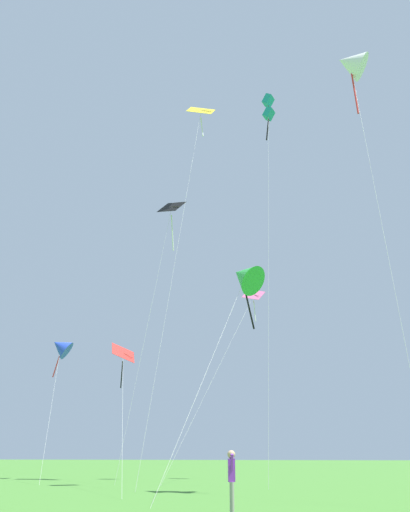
% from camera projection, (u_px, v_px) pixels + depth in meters
% --- Properties ---
extents(kite_blue_delta, '(4.76, 8.78, 10.22)m').
position_uv_depth(kite_blue_delta, '(61.00, 347.00, 42.02)').
color(kite_blue_delta, blue).
rests_on(kite_blue_delta, ground_plane).
extents(kite_black_large, '(2.34, 6.37, 19.99)m').
position_uv_depth(kite_black_large, '(171.00, 219.00, 41.89)').
color(kite_black_large, black).
rests_on(kite_black_large, ground_plane).
extents(kite_teal_box, '(1.01, 9.87, 28.96)m').
position_uv_depth(kite_teal_box, '(268.00, 109.00, 44.72)').
color(kite_teal_box, teal).
rests_on(kite_teal_box, ground_plane).
extents(kite_green_small, '(2.99, 9.24, 10.93)m').
position_uv_depth(kite_green_small, '(244.00, 277.00, 27.74)').
color(kite_green_small, green).
rests_on(kite_green_small, ground_plane).
extents(kite_white_distant, '(1.99, 8.13, 22.26)m').
position_uv_depth(kite_white_distant, '(351.00, 64.00, 29.78)').
color(kite_white_distant, white).
rests_on(kite_white_distant, ground_plane).
extents(kite_yellow_diamond, '(2.09, 11.93, 28.31)m').
position_uv_depth(kite_yellow_diamond, '(200.00, 120.00, 43.93)').
color(kite_yellow_diamond, yellow).
rests_on(kite_yellow_diamond, ground_plane).
extents(kite_red_high, '(4.62, 9.89, 7.78)m').
position_uv_depth(kite_red_high, '(123.00, 359.00, 32.12)').
color(kite_red_high, red).
rests_on(kite_red_high, ground_plane).
extents(kite_pink_low, '(4.90, 9.82, 13.64)m').
position_uv_depth(kite_pink_low, '(251.00, 302.00, 41.89)').
color(kite_pink_low, pink).
rests_on(kite_pink_low, ground_plane).
extents(person_in_red_shirt, '(0.25, 0.55, 1.70)m').
position_uv_depth(person_in_red_shirt, '(232.00, 475.00, 16.11)').
color(person_in_red_shirt, gray).
rests_on(person_in_red_shirt, ground_plane).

